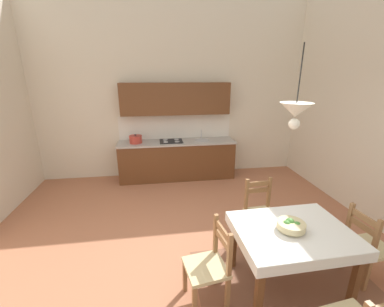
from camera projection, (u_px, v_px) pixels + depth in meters
The scene contains 10 objects.
ground_plane at pixel (191, 256), 3.46m from camera, with size 6.70×6.62×0.10m, color #AD6B4C.
wall_back at pixel (172, 90), 5.72m from camera, with size 6.70×0.12×4.05m, color silver.
area_rug at pixel (290, 290), 2.86m from camera, with size 2.10×1.60×0.01m, color brown.
kitchen_cabinetry at pixel (177, 143), 5.77m from camera, with size 2.68×0.63×2.20m.
dining_table at pixel (292, 239), 2.77m from camera, with size 1.27×0.98×0.75m.
dining_chair_window_side at pixel (367, 246), 2.92m from camera, with size 0.45×0.45×0.93m.
dining_chair_tv_side at pixel (209, 266), 2.63m from camera, with size 0.48×0.48×0.93m.
dining_chair_kitchen_side at pixel (261, 213), 3.63m from camera, with size 0.44×0.44×0.93m.
fruit_bowl at pixel (291, 225), 2.70m from camera, with size 0.30×0.30×0.12m.
pendant_lamp at pixel (296, 111), 2.43m from camera, with size 0.32×0.32×0.80m.
Camera 1 is at (-0.40, -2.83, 2.38)m, focal length 23.21 mm.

